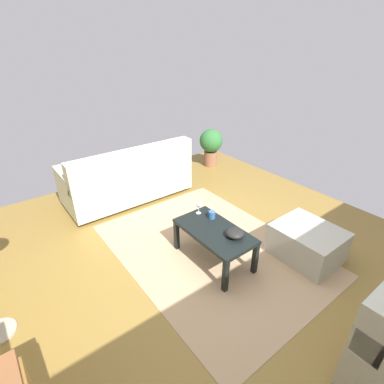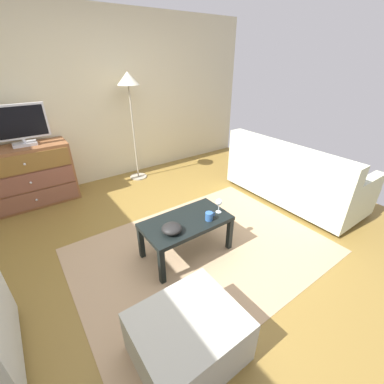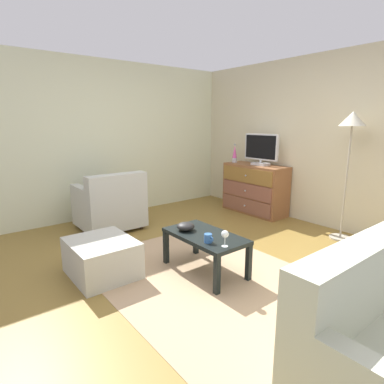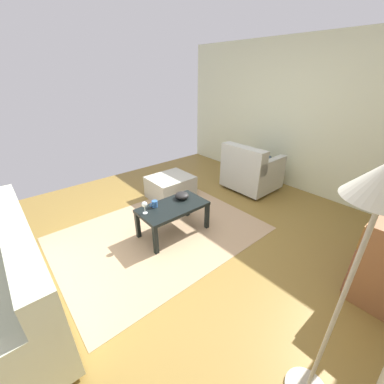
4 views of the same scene
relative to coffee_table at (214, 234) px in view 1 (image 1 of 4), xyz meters
name	(u,v)px [view 1 (image 1 of 4)]	position (x,y,z in m)	size (l,w,h in m)	color
ground_plane	(208,267)	(-0.05, 0.11, -0.38)	(5.68, 5.11, 0.05)	olive
area_rug	(210,249)	(0.15, -0.09, -0.35)	(2.60, 1.90, 0.01)	tan
coffee_table	(214,234)	(0.00, 0.00, 0.00)	(0.89, 0.48, 0.41)	black
wine_glass	(199,204)	(0.36, -0.07, 0.17)	(0.07, 0.07, 0.16)	silver
mug	(212,215)	(0.19, -0.13, 0.10)	(0.11, 0.08, 0.08)	#305EA3
bowl_decorative	(235,233)	(-0.22, -0.09, 0.10)	(0.19, 0.19, 0.09)	black
couch_large	(129,179)	(1.88, 0.08, -0.02)	(0.85, 1.87, 0.87)	#332319
ottoman	(307,243)	(-0.59, -0.88, -0.17)	(0.70, 0.60, 0.37)	#AEAD9F
potted_plant	(211,144)	(2.15, -1.80, 0.08)	(0.44, 0.44, 0.72)	brown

